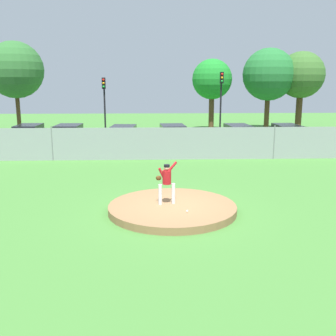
{
  "coord_description": "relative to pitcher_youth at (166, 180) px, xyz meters",
  "views": [
    {
      "loc": [
        -0.7,
        -13.92,
        4.7
      ],
      "look_at": [
        -0.07,
        2.18,
        1.18
      ],
      "focal_mm": 42.44,
      "sensor_mm": 36.0,
      "label": 1
    }
  ],
  "objects": [
    {
      "name": "ground_plane",
      "position": [
        0.21,
        5.88,
        -1.19
      ],
      "size": [
        80.0,
        80.0,
        0.0
      ],
      "primitive_type": "plane",
      "color": "#427A33"
    },
    {
      "name": "pitchers_mound",
      "position": [
        0.21,
        -0.12,
        -1.05
      ],
      "size": [
        4.71,
        4.71,
        0.27
      ],
      "primitive_type": "cylinder",
      "color": "olive",
      "rests_on": "ground_plane"
    },
    {
      "name": "chainlink_fence",
      "position": [
        0.21,
        9.88,
        -0.2
      ],
      "size": [
        33.9,
        0.07,
        2.08
      ],
      "color": "gray",
      "rests_on": "ground_plane"
    },
    {
      "name": "parked_car_charcoal",
      "position": [
        0.95,
        14.29,
        -0.4
      ],
      "size": [
        2.14,
        4.45,
        1.66
      ],
      "color": "#232328",
      "rests_on": "ground_plane"
    },
    {
      "name": "traffic_light_near",
      "position": [
        -4.42,
        18.99,
        2.22
      ],
      "size": [
        0.28,
        0.46,
        5.0
      ],
      "color": "black",
      "rests_on": "ground_plane"
    },
    {
      "name": "tree_tall_centre",
      "position": [
        -12.53,
        22.32,
        4.49
      ],
      "size": [
        4.95,
        4.95,
        8.17
      ],
      "color": "#4C331E",
      "rests_on": "ground_plane"
    },
    {
      "name": "tree_broad_left",
      "position": [
        13.75,
        24.33,
        4.07
      ],
      "size": [
        4.41,
        4.41,
        7.51
      ],
      "color": "#4C331E",
      "rests_on": "ground_plane"
    },
    {
      "name": "parked_car_slate",
      "position": [
        -9.3,
        14.47,
        -0.38
      ],
      "size": [
        1.77,
        4.36,
        1.69
      ],
      "color": "slate",
      "rests_on": "ground_plane"
    },
    {
      "name": "parked_car_red",
      "position": [
        9.29,
        14.41,
        -0.4
      ],
      "size": [
        1.84,
        4.67,
        1.63
      ],
      "color": "#A81919",
      "rests_on": "ground_plane"
    },
    {
      "name": "parked_car_navy",
      "position": [
        -2.6,
        14.39,
        -0.42
      ],
      "size": [
        2.13,
        4.7,
        1.59
      ],
      "color": "#161E4C",
      "rests_on": "ground_plane"
    },
    {
      "name": "tree_slender_far",
      "position": [
        10.6,
        24.3,
        4.13
      ],
      "size": [
        4.94,
        4.94,
        7.81
      ],
      "color": "#4C331E",
      "rests_on": "ground_plane"
    },
    {
      "name": "baseball",
      "position": [
        0.69,
        -0.95,
        -0.88
      ],
      "size": [
        0.07,
        0.07,
        0.07
      ],
      "primitive_type": "sphere",
      "color": "white",
      "rests_on": "pitchers_mound"
    },
    {
      "name": "tree_leaning_west",
      "position": [
        5.13,
        23.97,
        3.66
      ],
      "size": [
        3.75,
        3.75,
        6.78
      ],
      "color": "#4C331E",
      "rests_on": "ground_plane"
    },
    {
      "name": "pitcher_youth",
      "position": [
        0.0,
        0.0,
        0.0
      ],
      "size": [
        0.79,
        0.32,
        1.61
      ],
      "color": "silver",
      "rests_on": "pitchers_mound"
    },
    {
      "name": "parked_car_teal",
      "position": [
        5.64,
        14.04,
        -0.39
      ],
      "size": [
        2.02,
        4.79,
        1.67
      ],
      "color": "#146066",
      "rests_on": "ground_plane"
    },
    {
      "name": "parked_car_champagne",
      "position": [
        -6.55,
        14.71,
        -0.4
      ],
      "size": [
        1.98,
        4.27,
        1.65
      ],
      "color": "tan",
      "rests_on": "ground_plane"
    },
    {
      "name": "traffic_light_far",
      "position": [
        5.06,
        18.3,
        2.49
      ],
      "size": [
        0.28,
        0.46,
        5.43
      ],
      "color": "black",
      "rests_on": "ground_plane"
    },
    {
      "name": "asphalt_strip",
      "position": [
        0.21,
        14.38,
        -1.19
      ],
      "size": [
        44.0,
        7.0,
        0.01
      ],
      "primitive_type": "cube",
      "color": "#2B2B2D",
      "rests_on": "ground_plane"
    }
  ]
}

